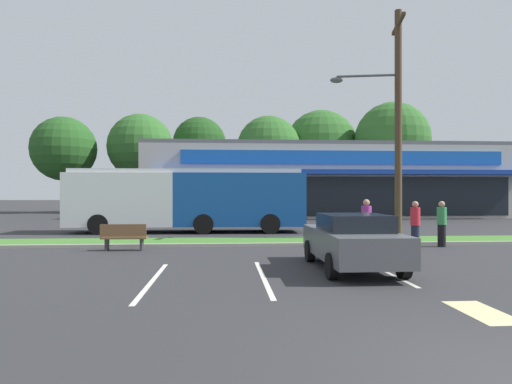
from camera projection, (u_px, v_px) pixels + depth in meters
grass_median at (305, 241)px, 18.81m from camera, size 56.00×2.20×0.12m
curb_lip at (310, 244)px, 17.59m from camera, size 56.00×0.24×0.12m
parking_stripe_0 at (153, 281)px, 10.64m from camera, size 0.12×4.80×0.01m
parking_stripe_1 at (263, 277)px, 11.05m from camera, size 0.12×4.80×0.01m
parking_stripe_2 at (381, 269)px, 12.19m from camera, size 0.12×4.80×0.01m
lot_arrow at (482, 312)px, 7.84m from camera, size 0.70×1.60×0.01m
storefront_building at (327, 181)px, 41.35m from camera, size 31.53×13.70×6.13m
tree_far_left at (64, 149)px, 45.65m from camera, size 6.44×6.44×9.67m
tree_left at (140, 147)px, 46.90m from camera, size 6.71×6.71×10.16m
tree_mid_left at (199, 144)px, 50.97m from camera, size 5.95×5.95×10.53m
tree_mid at (269, 148)px, 49.28m from camera, size 6.85×6.85×10.37m
tree_mid_right at (321, 147)px, 52.18m from camera, size 8.34×8.34×11.49m
tree_right at (392, 140)px, 48.29m from camera, size 7.90×7.90×11.65m
utility_pole at (395, 118)px, 19.35m from camera, size 3.13×2.38×9.83m
city_bus at (187, 198)px, 23.55m from camera, size 12.12×2.82×3.25m
bus_stop_bench at (124, 237)px, 16.10m from camera, size 1.60×0.45×0.95m
car_0 at (168, 212)px, 29.79m from camera, size 4.19×1.91×1.52m
car_2 at (352, 241)px, 12.19m from camera, size 1.96×4.53×1.49m
car_3 at (247, 212)px, 29.45m from camera, size 4.52×1.94×1.54m
pedestrian_near_bench at (442, 224)px, 17.27m from camera, size 0.35×0.35×1.74m
pedestrian_by_pole at (415, 225)px, 16.80m from camera, size 0.35×0.35×1.75m
pedestrian_mid at (366, 224)px, 16.64m from camera, size 0.37×0.37×1.82m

